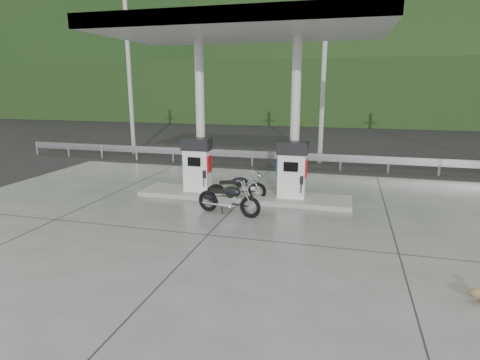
% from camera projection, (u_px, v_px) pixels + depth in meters
% --- Properties ---
extents(ground, '(160.00, 160.00, 0.00)m').
position_uv_depth(ground, '(220.00, 223.00, 10.98)').
color(ground, black).
rests_on(ground, ground).
extents(forecourt_apron, '(18.00, 14.00, 0.02)m').
position_uv_depth(forecourt_apron, '(220.00, 223.00, 10.98)').
color(forecourt_apron, slate).
rests_on(forecourt_apron, ground).
extents(pump_island, '(7.00, 1.40, 0.15)m').
position_uv_depth(pump_island, '(243.00, 196.00, 13.31)').
color(pump_island, gray).
rests_on(pump_island, forecourt_apron).
extents(gas_pump_left, '(0.95, 0.55, 1.80)m').
position_uv_depth(gas_pump_left, '(197.00, 165.00, 13.49)').
color(gas_pump_left, white).
rests_on(gas_pump_left, pump_island).
extents(gas_pump_right, '(0.95, 0.55, 1.80)m').
position_uv_depth(gas_pump_right, '(292.00, 170.00, 12.68)').
color(gas_pump_right, white).
rests_on(gas_pump_right, pump_island).
extents(canopy_column_left, '(0.30, 0.30, 5.00)m').
position_uv_depth(canopy_column_left, '(200.00, 116.00, 13.49)').
color(canopy_column_left, silver).
rests_on(canopy_column_left, pump_island).
extents(canopy_column_right, '(0.30, 0.30, 5.00)m').
position_uv_depth(canopy_column_right, '(295.00, 118.00, 12.68)').
color(canopy_column_right, silver).
rests_on(canopy_column_right, pump_island).
extents(canopy_roof, '(8.50, 5.00, 0.40)m').
position_uv_depth(canopy_roof, '(243.00, 28.00, 12.09)').
color(canopy_roof, beige).
rests_on(canopy_roof, canopy_column_left).
extents(guardrail, '(26.00, 0.16, 1.42)m').
position_uv_depth(guardrail, '(273.00, 152.00, 18.33)').
color(guardrail, '#96989E').
rests_on(guardrail, ground).
extents(road, '(60.00, 7.00, 0.01)m').
position_uv_depth(road, '(285.00, 155.00, 21.78)').
color(road, black).
rests_on(road, ground).
extents(utility_pole_a, '(0.22, 0.22, 8.00)m').
position_uv_depth(utility_pole_a, '(130.00, 79.00, 21.01)').
color(utility_pole_a, '#9C9C96').
rests_on(utility_pole_a, ground).
extents(utility_pole_b, '(0.22, 0.22, 8.00)m').
position_uv_depth(utility_pole_b, '(323.00, 78.00, 18.48)').
color(utility_pole_b, '#9C9C96').
rests_on(utility_pole_b, ground).
extents(tree_band, '(80.00, 6.00, 6.00)m').
position_uv_depth(tree_band, '(316.00, 93.00, 38.47)').
color(tree_band, black).
rests_on(tree_band, ground).
extents(forested_hills, '(100.00, 40.00, 140.00)m').
position_uv_depth(forested_hills, '(330.00, 108.00, 67.35)').
color(forested_hills, black).
rests_on(forested_hills, ground).
extents(motorcycle_left, '(1.90, 1.23, 0.86)m').
position_uv_depth(motorcycle_left, '(237.00, 188.00, 12.85)').
color(motorcycle_left, black).
rests_on(motorcycle_left, forecourt_apron).
extents(motorcycle_right, '(1.97, 0.97, 0.90)m').
position_uv_depth(motorcycle_right, '(229.00, 199.00, 11.57)').
color(motorcycle_right, black).
rests_on(motorcycle_right, forecourt_apron).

